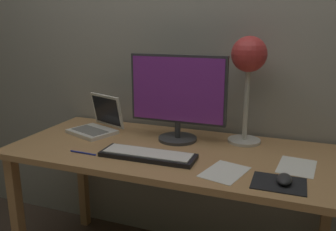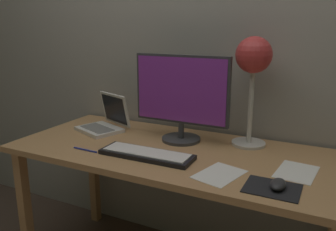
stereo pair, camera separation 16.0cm
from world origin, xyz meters
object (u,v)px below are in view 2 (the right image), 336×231
object	(u,v)px
keyboard_main	(147,154)
pen	(85,150)
laptop	(107,120)
monitor	(181,95)
desk_lamp	(253,63)
mouse	(278,184)

from	to	relation	value
keyboard_main	pen	xyz separation A→B (m)	(-0.30, -0.06, -0.01)
keyboard_main	laptop	bearing A→B (deg)	147.32
monitor	pen	xyz separation A→B (m)	(-0.35, -0.34, -0.24)
desk_lamp	mouse	world-z (taller)	desk_lamp
keyboard_main	mouse	distance (m)	0.60
desk_lamp	mouse	xyz separation A→B (m)	(0.22, -0.44, -0.39)
monitor	desk_lamp	distance (m)	0.38
desk_lamp	pen	xyz separation A→B (m)	(-0.68, -0.43, -0.40)
pen	keyboard_main	bearing A→B (deg)	12.04
monitor	laptop	distance (m)	0.50
monitor	desk_lamp	size ratio (longest dim) A/B	0.94
desk_lamp	pen	size ratio (longest dim) A/B	3.82
keyboard_main	laptop	xyz separation A→B (m)	(-0.42, 0.27, 0.05)
monitor	pen	distance (m)	0.55
keyboard_main	mouse	xyz separation A→B (m)	(0.60, -0.07, 0.01)
laptop	keyboard_main	bearing A→B (deg)	-32.68
monitor	keyboard_main	distance (m)	0.37
monitor	desk_lamp	xyz separation A→B (m)	(0.33, 0.09, 0.16)
monitor	mouse	xyz separation A→B (m)	(0.55, -0.35, -0.22)
desk_lamp	mouse	bearing A→B (deg)	-63.65
laptop	pen	distance (m)	0.36
monitor	keyboard_main	world-z (taller)	monitor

